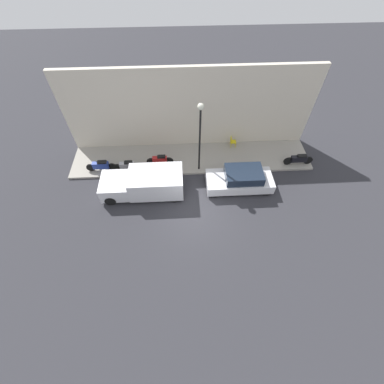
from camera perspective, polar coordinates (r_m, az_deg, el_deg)
The scene contains 11 objects.
ground_plane at distance 15.73m, azimuth 0.71°, elevation -4.41°, with size 60.00×60.00×0.00m, color #2D2D33.
sidewalk at distance 18.64m, azimuth -0.14°, elevation 7.49°, with size 3.04×16.77×0.15m.
building_facade at distance 18.12m, azimuth -0.44°, elevation 17.76°, with size 0.30×16.77×5.92m.
parked_car at distance 16.74m, azimuth 10.71°, elevation 2.78°, with size 1.81×4.23×1.43m.
delivery_van at distance 16.30m, azimuth -10.65°, elevation 1.96°, with size 2.03×5.10×1.63m.
motorcycle_blue at distance 18.45m, azimuth -19.55°, elevation 5.56°, with size 0.30×2.03×0.82m.
motorcycle_black at distance 19.29m, azimuth 22.65°, elevation 6.74°, with size 0.30×2.03×0.82m.
motorcycle_red at distance 17.85m, azimuth -7.13°, elevation 7.01°, with size 0.30×1.85×0.87m.
scooter_silver at distance 18.00m, azimuth -14.21°, elevation 5.74°, with size 0.30×1.82×0.75m.
streetlamp at distance 15.50m, azimuth 1.81°, elevation 14.20°, with size 0.38×0.38×5.04m.
cafe_chair at distance 19.42m, azimuth 8.95°, elevation 11.11°, with size 0.40×0.40×0.82m.
Camera 1 is at (-8.79, 0.66, 13.03)m, focal length 24.00 mm.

